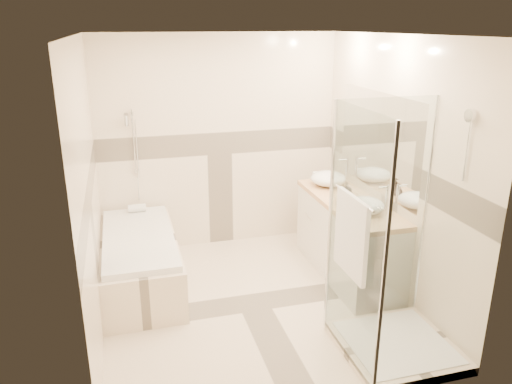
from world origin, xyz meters
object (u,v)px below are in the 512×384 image
object	(u,v)px
vessel_sink_far	(365,205)
amenity_bottle_a	(347,191)
vessel_sink_near	(328,178)
amenity_bottle_b	(349,195)
vanity	(348,238)
bathtub	(140,258)
shower_enclosure	(383,295)

from	to	relation	value
vessel_sink_far	amenity_bottle_a	size ratio (longest dim) A/B	2.07
vessel_sink_near	amenity_bottle_b	xyz separation A→B (m)	(0.00, -0.54, -0.01)
vanity	vessel_sink_near	size ratio (longest dim) A/B	4.09
bathtub	vessel_sink_near	distance (m)	2.23
vanity	vessel_sink_near	world-z (taller)	vessel_sink_near
bathtub	vessel_sink_near	bearing A→B (deg)	4.95
bathtub	vessel_sink_far	bearing A→B (deg)	-18.41
vanity	shower_enclosure	bearing A→B (deg)	-102.97
bathtub	vessel_sink_far	size ratio (longest dim) A/B	4.58
bathtub	shower_enclosure	size ratio (longest dim) A/B	0.83
shower_enclosure	amenity_bottle_a	bearing A→B (deg)	78.36
bathtub	amenity_bottle_a	bearing A→B (deg)	-7.93
amenity_bottle_a	amenity_bottle_b	world-z (taller)	amenity_bottle_a
vessel_sink_near	amenity_bottle_b	bearing A→B (deg)	-90.00
bathtub	amenity_bottle_a	xyz separation A→B (m)	(2.13, -0.30, 0.63)
bathtub	vessel_sink_near	size ratio (longest dim) A/B	4.29
amenity_bottle_a	shower_enclosure	bearing A→B (deg)	-101.64
bathtub	vanity	size ratio (longest dim) A/B	1.05
vanity	amenity_bottle_b	size ratio (longest dim) A/B	12.36
shower_enclosure	vessel_sink_far	bearing A→B (deg)	73.34
vanity	amenity_bottle_a	size ratio (longest dim) A/B	9.05
vessel_sink_far	amenity_bottle_b	size ratio (longest dim) A/B	2.83
shower_enclosure	amenity_bottle_b	bearing A→B (deg)	77.87
bathtub	amenity_bottle_b	xyz separation A→B (m)	(2.13, -0.35, 0.61)
amenity_bottle_b	vessel_sink_far	bearing A→B (deg)	-90.00
amenity_bottle_b	shower_enclosure	bearing A→B (deg)	-102.13
bathtub	vanity	distance (m)	2.18
vanity	vessel_sink_near	distance (m)	0.73
bathtub	vessel_sink_near	world-z (taller)	vessel_sink_near
vanity	amenity_bottle_a	xyz separation A→B (m)	(-0.02, 0.05, 0.51)
vanity	amenity_bottle_b	world-z (taller)	amenity_bottle_b
bathtub	amenity_bottle_b	distance (m)	2.24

